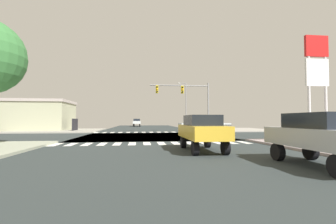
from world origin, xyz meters
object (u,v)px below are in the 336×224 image
traffic_signal_mast (186,95)px  gas_station_sign (317,70)px  sedan_queued_4 (137,122)px  sedan_nearside_1 (202,130)px  sedan_leading_5 (204,126)px  street_lamp (185,101)px  sedan_crossing_3 (322,135)px  bank_building (31,115)px

traffic_signal_mast → gas_station_sign: 17.36m
gas_station_sign → sedan_queued_4: 45.25m
sedan_nearside_1 → sedan_leading_5: (2.36, 8.01, 0.00)m
gas_station_sign → street_lamp: size_ratio=0.80×
street_lamp → sedan_leading_5: 25.79m
traffic_signal_mast → street_lamp: street_lamp is taller
sedan_nearside_1 → sedan_crossing_3: same height
sedan_nearside_1 → bank_building: bearing=127.8°
gas_station_sign → sedan_nearside_1: size_ratio=1.67×
bank_building → sedan_crossing_3: (22.52, -29.75, -1.17)m
traffic_signal_mast → sedan_queued_4: 28.02m
sedan_nearside_1 → sedan_leading_5: size_ratio=1.00×
traffic_signal_mast → bank_building: traffic_signal_mast is taller
bank_building → sedan_nearside_1: 31.88m
sedan_crossing_3 → traffic_signal_mast: bearing=90.5°
sedan_nearside_1 → sedan_leading_5: 8.35m
sedan_queued_4 → sedan_nearside_1: bearing=95.0°
bank_building → sedan_queued_4: (15.52, 20.17, -1.17)m
bank_building → sedan_nearside_1: bearing=-52.2°
traffic_signal_mast → sedan_nearside_1: 19.03m
gas_station_sign → street_lamp: bearing=95.0°
street_lamp → bank_building: (-25.11, -8.08, -3.02)m
traffic_signal_mast → street_lamp: bearing=79.4°
traffic_signal_mast → bank_building: size_ratio=0.62×
traffic_signal_mast → sedan_leading_5: 11.10m
gas_station_sign → sedan_crossing_3: size_ratio=1.67×
traffic_signal_mast → sedan_nearside_1: bearing=-98.7°
street_lamp → sedan_crossing_3: street_lamp is taller
traffic_signal_mast → street_lamp: 15.08m
bank_building → sedan_queued_4: 25.48m
street_lamp → sedan_nearside_1: street_lamp is taller
street_lamp → sedan_queued_4: bearing=128.4°
bank_building → sedan_leading_5: bearing=-38.1°
bank_building → sedan_nearside_1: bank_building is taller
street_lamp → sedan_crossing_3: 38.14m
street_lamp → sedan_nearside_1: bearing=-99.5°
sedan_crossing_3 → sedan_leading_5: bearing=92.9°
sedan_nearside_1 → sedan_crossing_3: (3.00, -4.57, 0.00)m
sedan_nearside_1 → sedan_crossing_3: 5.47m
street_lamp → sedan_leading_5: (-3.23, -25.24, -4.20)m
sedan_crossing_3 → sedan_queued_4: 50.41m
street_lamp → gas_station_sign: bearing=-85.0°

